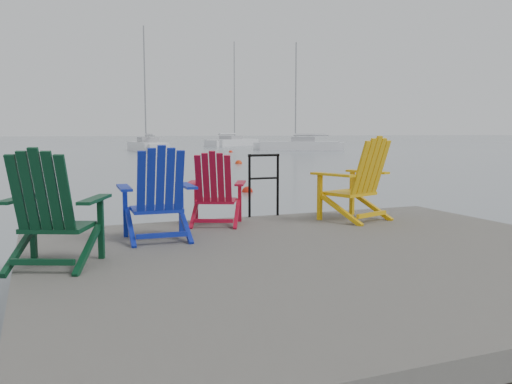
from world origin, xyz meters
name	(u,v)px	position (x,y,z in m)	size (l,w,h in m)	color
ground	(334,301)	(0.00, 0.00, 0.00)	(400.00, 400.00, 0.00)	gray
dock	(335,267)	(0.00, 0.00, 0.35)	(6.00, 5.00, 1.40)	#2F2C2A
handrail	(264,179)	(0.25, 2.45, 1.04)	(0.48, 0.04, 0.90)	black
chair_green	(51,209)	(-2.66, 0.44, 1.03)	(1.02, 0.98, 1.05)	#09321B
chair_blue	(158,194)	(-1.53, 1.28, 1.02)	(0.86, 0.80, 1.04)	#0E209A
chair_red	(215,189)	(-0.63, 1.99, 0.98)	(0.92, 0.89, 0.95)	#A60C25
chair_yellow	(357,179)	(1.30, 1.63, 1.07)	(1.07, 1.02, 1.12)	#DBA30C
sailboat_near	(147,147)	(6.25, 42.93, 0.36)	(2.22, 8.02, 11.08)	silver
sailboat_mid	(233,143)	(18.99, 56.46, 0.35)	(8.41, 7.89, 12.55)	silver
sailboat_far	(300,146)	(19.84, 40.35, 0.36)	(7.20, 5.06, 10.07)	white
buoy_a	(247,192)	(2.77, 9.63, 0.00)	(0.32, 0.32, 0.32)	#B9190A
buoy_c	(239,164)	(7.27, 22.56, 0.00)	(0.38, 0.38, 0.38)	red
buoy_d	(231,152)	(12.13, 37.67, 0.00)	(0.34, 0.34, 0.34)	red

